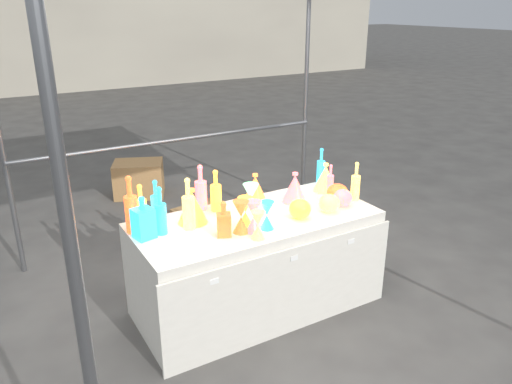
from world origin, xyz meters
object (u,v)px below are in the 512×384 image
hourglass_0 (241,217)px  lampshade_0 (192,206)px  globe_0 (300,210)px  bottle_0 (141,205)px  cardboard_box_closed (139,179)px  display_table (257,263)px

hourglass_0 → lampshade_0: 0.39m
lampshade_0 → globe_0: bearing=-4.5°
hourglass_0 → globe_0: (0.48, -0.01, -0.05)m
globe_0 → lampshade_0: size_ratio=0.63×
bottle_0 → globe_0: size_ratio=1.93×
cardboard_box_closed → hourglass_0: bearing=-70.4°
globe_0 → bottle_0: bearing=156.3°
cardboard_box_closed → lampshade_0: lampshade_0 is taller
lampshade_0 → display_table: bearing=-0.3°
globe_0 → lampshade_0: lampshade_0 is taller
cardboard_box_closed → globe_0: bearing=-61.1°
bottle_0 → lampshade_0: 0.35m
display_table → cardboard_box_closed: bearing=90.5°
bottle_0 → cardboard_box_closed: bearing=73.6°
display_table → lampshade_0: bearing=159.2°
cardboard_box_closed → bottle_0: 2.71m
cardboard_box_closed → lampshade_0: 2.75m
cardboard_box_closed → globe_0: globe_0 is taller
hourglass_0 → bottle_0: bearing=141.2°
display_table → lampshade_0: (-0.43, 0.16, 0.50)m
display_table → hourglass_0: bearing=-144.3°
globe_0 → lampshade_0: (-0.70, 0.33, 0.06)m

